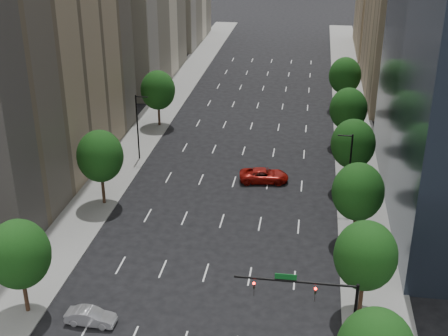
% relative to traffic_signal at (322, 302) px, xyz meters
% --- Properties ---
extents(sidewalk_left, '(6.00, 200.00, 0.15)m').
position_rel_traffic_signal_xyz_m(sidewalk_left, '(-26.03, 30.00, -5.10)').
color(sidewalk_left, slate).
rests_on(sidewalk_left, ground).
extents(sidewalk_right, '(6.00, 200.00, 0.15)m').
position_rel_traffic_signal_xyz_m(sidewalk_right, '(4.97, 30.00, -5.10)').
color(sidewalk_right, slate).
rests_on(sidewalk_right, ground).
extents(filler_left, '(14.00, 26.00, 18.00)m').
position_rel_traffic_signal_xyz_m(filler_left, '(-35.53, 106.00, 3.83)').
color(filler_left, beige).
rests_on(filler_left, ground).
extents(parking_tan_right, '(14.00, 30.00, 30.00)m').
position_rel_traffic_signal_xyz_m(parking_tan_right, '(14.47, 70.00, 9.83)').
color(parking_tan_right, '#8C7759').
rests_on(parking_tan_right, ground).
extents(filler_right, '(14.00, 26.00, 16.00)m').
position_rel_traffic_signal_xyz_m(filler_right, '(14.47, 103.00, 2.83)').
color(filler_right, '#8C7759').
rests_on(filler_right, ground).
extents(tree_right_1, '(5.20, 5.20, 8.75)m').
position_rel_traffic_signal_xyz_m(tree_right_1, '(3.47, 6.00, 0.58)').
color(tree_right_1, '#382316').
rests_on(tree_right_1, ground).
extents(tree_right_2, '(5.20, 5.20, 8.61)m').
position_rel_traffic_signal_xyz_m(tree_right_2, '(3.47, 18.00, 0.43)').
color(tree_right_2, '#382316').
rests_on(tree_right_2, ground).
extents(tree_right_3, '(5.20, 5.20, 8.89)m').
position_rel_traffic_signal_xyz_m(tree_right_3, '(3.47, 30.00, 0.72)').
color(tree_right_3, '#382316').
rests_on(tree_right_3, ground).
extents(tree_right_4, '(5.20, 5.20, 8.46)m').
position_rel_traffic_signal_xyz_m(tree_right_4, '(3.47, 44.00, 0.29)').
color(tree_right_4, '#382316').
rests_on(tree_right_4, ground).
extents(tree_right_5, '(5.20, 5.20, 8.75)m').
position_rel_traffic_signal_xyz_m(tree_right_5, '(3.47, 60.00, 0.58)').
color(tree_right_5, '#382316').
rests_on(tree_right_5, ground).
extents(tree_left_0, '(5.20, 5.20, 8.75)m').
position_rel_traffic_signal_xyz_m(tree_left_0, '(-24.53, 2.00, 0.58)').
color(tree_left_0, '#382316').
rests_on(tree_left_0, ground).
extents(tree_left_1, '(5.20, 5.20, 8.97)m').
position_rel_traffic_signal_xyz_m(tree_left_1, '(-24.53, 22.00, 0.79)').
color(tree_left_1, '#382316').
rests_on(tree_left_1, ground).
extents(tree_left_2, '(5.20, 5.20, 8.68)m').
position_rel_traffic_signal_xyz_m(tree_left_2, '(-24.53, 48.00, 0.50)').
color(tree_left_2, '#382316').
rests_on(tree_left_2, ground).
extents(streetlight_rn, '(1.70, 0.20, 9.00)m').
position_rel_traffic_signal_xyz_m(streetlight_rn, '(2.91, 25.00, -0.33)').
color(streetlight_rn, black).
rests_on(streetlight_rn, ground).
extents(streetlight_ln, '(1.70, 0.20, 9.00)m').
position_rel_traffic_signal_xyz_m(streetlight_ln, '(-23.96, 35.00, -0.33)').
color(streetlight_ln, black).
rests_on(streetlight_ln, ground).
extents(traffic_signal, '(9.12, 0.40, 7.38)m').
position_rel_traffic_signal_xyz_m(traffic_signal, '(0.00, 0.00, 0.00)').
color(traffic_signal, black).
rests_on(traffic_signal, ground).
extents(car_silver, '(4.27, 1.62, 1.39)m').
position_rel_traffic_signal_xyz_m(car_silver, '(-18.63, 1.28, -4.48)').
color(car_silver, '#AAABB0').
rests_on(car_silver, ground).
extents(car_red_far, '(6.35, 3.54, 1.68)m').
position_rel_traffic_signal_xyz_m(car_red_far, '(-6.89, 30.62, -4.33)').
color(car_red_far, '#98110B').
rests_on(car_red_far, ground).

